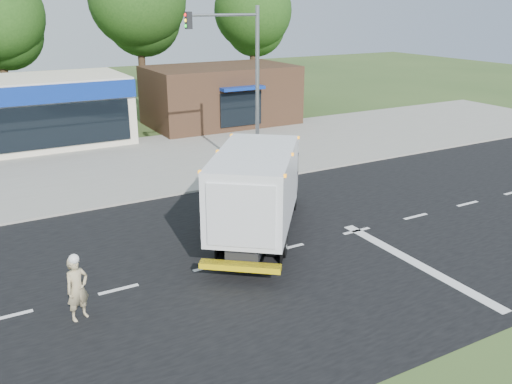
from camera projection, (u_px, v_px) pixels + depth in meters
ground at (289, 248)px, 18.88m from camera, size 120.00×120.00×0.00m
road_asphalt at (289, 248)px, 18.88m from camera, size 60.00×14.00×0.02m
sidewalk at (196, 182)px, 25.62m from camera, size 60.00×2.40×0.12m
parking_apron at (155, 155)px, 30.42m from camera, size 60.00×9.00×0.02m
lane_markings at (344, 254)px, 18.38m from camera, size 55.20×7.00×0.01m
ems_box_truck at (258, 185)px, 19.25m from camera, size 6.60×7.52×3.41m
emergency_worker at (77, 288)px, 14.36m from camera, size 0.77×0.64×1.91m
brown_storefront at (221, 95)px, 37.92m from camera, size 10.00×6.70×4.00m
traffic_signal_pole at (245, 77)px, 24.61m from camera, size 3.51×0.25×8.00m
background_trees at (73, 13)px, 39.29m from camera, size 36.77×7.39×12.10m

